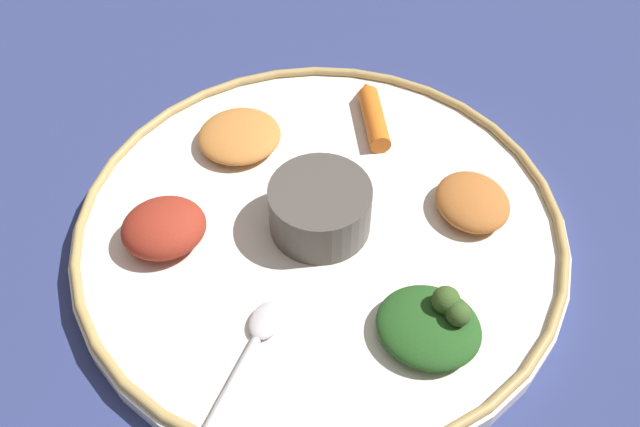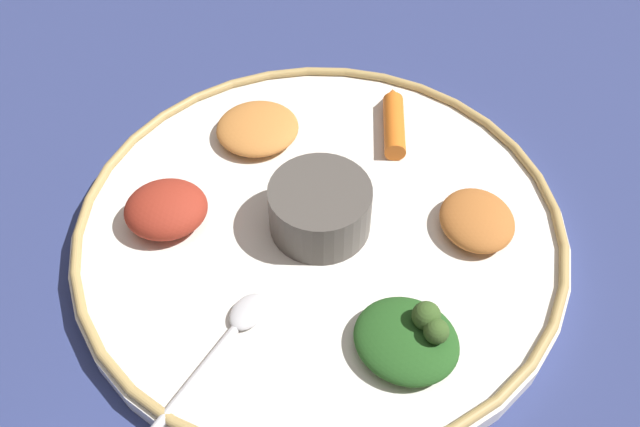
# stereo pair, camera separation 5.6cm
# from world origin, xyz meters

# --- Properties ---
(ground_plane) EXTENTS (2.40, 2.40, 0.00)m
(ground_plane) POSITION_xyz_m (0.00, 0.00, 0.00)
(ground_plane) COLOR navy
(platter) EXTENTS (0.40, 0.40, 0.02)m
(platter) POSITION_xyz_m (0.00, 0.00, 0.01)
(platter) COLOR white
(platter) RESTS_ON ground_plane
(platter_rim) EXTENTS (0.40, 0.40, 0.01)m
(platter_rim) POSITION_xyz_m (0.00, 0.00, 0.02)
(platter_rim) COLOR tan
(platter_rim) RESTS_ON platter
(center_bowl) EXTENTS (0.08, 0.08, 0.04)m
(center_bowl) POSITION_xyz_m (0.00, 0.00, 0.04)
(center_bowl) COLOR #4C4742
(center_bowl) RESTS_ON platter
(spoon) EXTENTS (0.14, 0.13, 0.01)m
(spoon) POSITION_xyz_m (-0.10, -0.10, 0.02)
(spoon) COLOR silver
(spoon) RESTS_ON platter
(greens_pile) EXTENTS (0.10, 0.10, 0.04)m
(greens_pile) POSITION_xyz_m (0.03, -0.12, 0.03)
(greens_pile) COLOR #23511E
(greens_pile) RESTS_ON platter
(carrot_near_spoon) EXTENTS (0.04, 0.09, 0.02)m
(carrot_near_spoon) POSITION_xyz_m (0.10, 0.09, 0.03)
(carrot_near_spoon) COLOR orange
(carrot_near_spoon) RESTS_ON platter
(mound_chickpea) EXTENTS (0.07, 0.07, 0.02)m
(mound_chickpea) POSITION_xyz_m (0.12, -0.04, 0.03)
(mound_chickpea) COLOR #B2662D
(mound_chickpea) RESTS_ON platter
(mound_beet) EXTENTS (0.07, 0.07, 0.03)m
(mound_beet) POSITION_xyz_m (-0.12, 0.04, 0.03)
(mound_beet) COLOR maroon
(mound_beet) RESTS_ON platter
(mound_squash) EXTENTS (0.08, 0.08, 0.02)m
(mound_squash) POSITION_xyz_m (-0.03, 0.12, 0.03)
(mound_squash) COLOR #C67A38
(mound_squash) RESTS_ON platter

